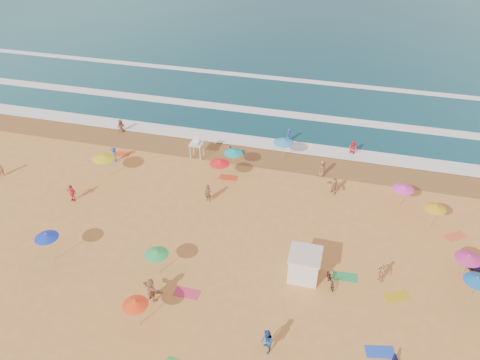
# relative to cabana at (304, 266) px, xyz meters

# --- Properties ---
(ground) EXTENTS (220.00, 220.00, 0.00)m
(ground) POSITION_rel_cabana_xyz_m (-6.06, 2.22, -1.00)
(ground) COLOR gold
(ground) RESTS_ON ground
(wet_sand) EXTENTS (220.00, 220.00, 0.00)m
(wet_sand) POSITION_rel_cabana_xyz_m (-6.06, 14.72, -0.99)
(wet_sand) COLOR olive
(wet_sand) RESTS_ON ground
(surf_foam) EXTENTS (200.00, 18.70, 0.05)m
(surf_foam) POSITION_rel_cabana_xyz_m (-6.06, 23.54, -0.90)
(surf_foam) COLOR white
(surf_foam) RESTS_ON ground
(cabana) EXTENTS (2.00, 2.00, 2.00)m
(cabana) POSITION_rel_cabana_xyz_m (0.00, 0.00, 0.00)
(cabana) COLOR white
(cabana) RESTS_ON ground
(cabana_roof) EXTENTS (2.20, 2.20, 0.12)m
(cabana_roof) POSITION_rel_cabana_xyz_m (0.00, 0.00, 1.06)
(cabana_roof) COLOR silver
(cabana_roof) RESTS_ON cabana
(bicycle) EXTENTS (1.13, 1.81, 0.90)m
(bicycle) POSITION_rel_cabana_xyz_m (1.90, -0.30, -0.55)
(bicycle) COLOR black
(bicycle) RESTS_ON ground
(lifeguard_stand) EXTENTS (1.20, 1.20, 2.10)m
(lifeguard_stand) POSITION_rel_cabana_xyz_m (-12.33, 13.03, 0.05)
(lifeguard_stand) COLOR white
(lifeguard_stand) RESTS_ON ground
(beach_umbrellas) EXTENTS (64.94, 31.47, 0.82)m
(beach_umbrellas) POSITION_rel_cabana_xyz_m (-2.93, 3.00, 1.06)
(beach_umbrellas) COLOR #FF1A1F
(beach_umbrellas) RESTS_ON ground
(loungers) EXTENTS (62.80, 28.83, 0.34)m
(loungers) POSITION_rel_cabana_xyz_m (0.97, -0.42, -0.83)
(loungers) COLOR #101450
(loungers) RESTS_ON ground
(towels) EXTENTS (41.24, 21.79, 0.03)m
(towels) POSITION_rel_cabana_xyz_m (-7.20, 0.91, -0.98)
(towels) COLOR red
(towels) RESTS_ON ground
(beachgoers) EXTENTS (47.09, 26.04, 2.08)m
(beachgoers) POSITION_rel_cabana_xyz_m (-7.36, 5.95, -0.23)
(beachgoers) COLOR brown
(beachgoers) RESTS_ON ground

